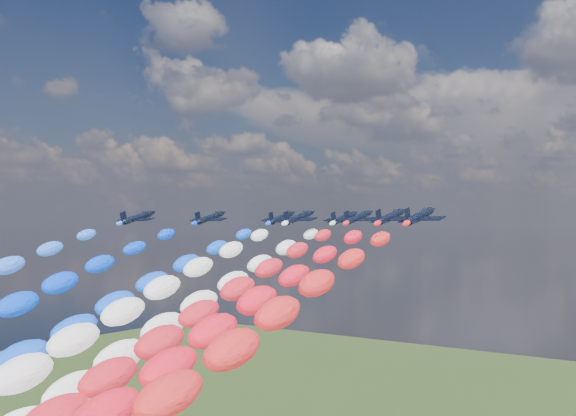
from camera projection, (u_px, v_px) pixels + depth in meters
The scene contains 13 objects.
jet_0 at pixel (137, 218), 160.73m from camera, with size 9.36×12.55×2.77m, color black, non-canonical shape.
jet_1 at pixel (210, 218), 165.45m from camera, with size 9.36×12.55×2.77m, color black, non-canonical shape.
jet_2 at pixel (281, 218), 167.56m from camera, with size 9.36×12.55×2.77m, color black, non-canonical shape.
trail_2 at pixel (49, 358), 114.30m from camera, with size 7.00×126.47×51.46m, color blue, non-canonical shape.
jet_3 at pixel (299, 217), 155.78m from camera, with size 9.36×12.55×2.77m, color black, non-canonical shape.
trail_3 at pixel (49, 374), 102.52m from camera, with size 7.00×126.47×51.46m, color white, non-canonical shape.
jet_4 at pixel (344, 218), 167.53m from camera, with size 9.36×12.55×2.77m, color black, non-canonical shape.
trail_4 at pixel (141, 358), 114.27m from camera, with size 7.00×126.47×51.46m, color white, non-canonical shape.
jet_5 at pixel (358, 217), 153.76m from camera, with size 9.36×12.55×2.77m, color black, non-canonical shape.
trail_5 at pixel (135, 377), 100.50m from camera, with size 7.00×126.47×51.46m, color red, non-canonical shape.
jet_6 at pixel (390, 217), 135.43m from camera, with size 9.36×12.55×2.77m, color black, non-canonical shape.
trail_6 at pixel (138, 411), 82.17m from camera, with size 7.00×126.47×51.46m, color red, non-canonical shape.
jet_7 at pixel (419, 216), 121.64m from camera, with size 9.36×12.55×2.77m, color black, non-canonical shape.
Camera 1 is at (87.00, -117.61, 98.16)m, focal length 43.31 mm.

